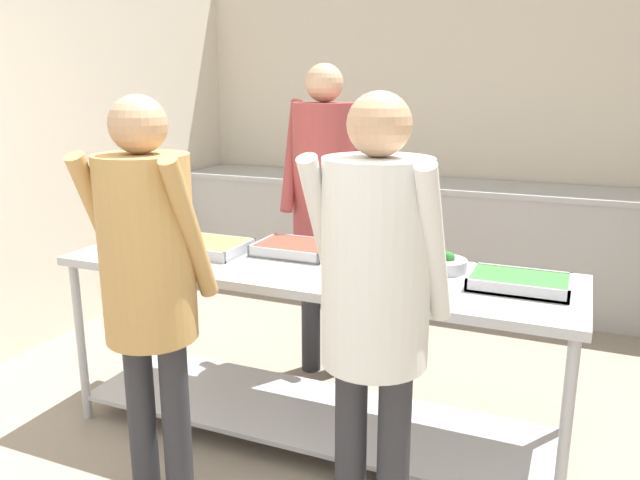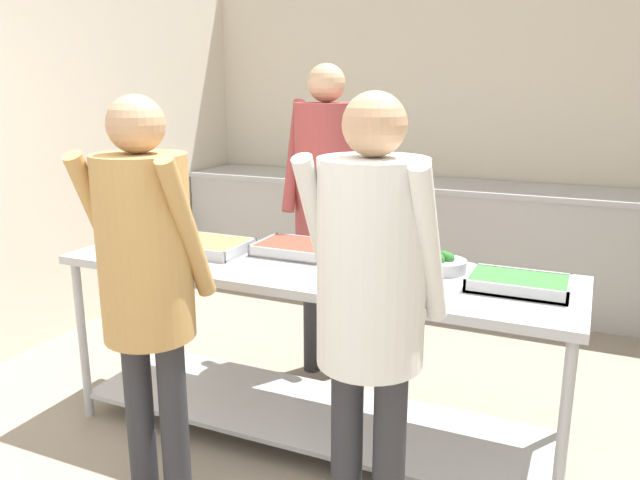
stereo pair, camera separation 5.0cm
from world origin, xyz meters
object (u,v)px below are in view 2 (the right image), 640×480
Objects in this scene: sauce_pan at (375,254)px; serving_tray_roast at (518,284)px; serving_tray_greens at (205,246)px; guest_serving_left at (146,268)px; plate_stack at (138,242)px; guest_serving_right at (371,287)px; cook_behind_counter at (326,188)px; broccoli_bowl at (444,265)px; water_bottle at (308,161)px; serving_tray_vegetables at (296,249)px.

serving_tray_roast is at bearing -10.65° from sauce_pan.
guest_serving_left is at bearing -71.36° from serving_tray_greens.
guest_serving_right reaches higher than plate_stack.
cook_behind_counter is at bearing 132.42° from sauce_pan.
cook_behind_counter is at bearing 119.29° from guest_serving_right.
serving_tray_greens is at bearing 149.97° from guest_serving_right.
plate_stack is at bearing -173.27° from serving_tray_greens.
broccoli_bowl is 0.71× the size of water_bottle.
sauce_pan is at bearing 169.35° from serving_tray_roast.
sauce_pan is 1.88× the size of broccoli_bowl.
guest_serving_right is 3.27m from water_bottle.
serving_tray_roast is at bearing -29.70° from cook_behind_counter.
serving_tray_roast is (1.90, 0.07, 0.01)m from plate_stack.
serving_tray_vegetables is at bearing -66.44° from water_bottle.
plate_stack is 1.58m from broccoli_bowl.
water_bottle is (-0.08, 2.27, 0.17)m from plate_stack.
serving_tray_roast is 2.97m from water_bottle.
serving_tray_vegetables reaches higher than plate_stack.
plate_stack is at bearing -177.97° from serving_tray_roast.
guest_serving_left is (0.25, -0.75, 0.13)m from serving_tray_greens.
broccoli_bowl is at bearing -33.47° from cook_behind_counter.
guest_serving_right is (0.86, 0.11, 0.01)m from guest_serving_left.
serving_tray_vegetables is 0.23× the size of guest_serving_left.
serving_tray_vegetables is at bearing 78.50° from guest_serving_left.
serving_tray_vegetables is at bearing 179.43° from broccoli_bowl.
serving_tray_roast is at bearing 31.47° from guest_serving_left.
plate_stack is 2.28m from water_bottle.
sauce_pan is 0.68m from serving_tray_roast.
serving_tray_vegetables is 0.42m from sauce_pan.
serving_tray_vegetables is 0.21× the size of cook_behind_counter.
serving_tray_greens is 0.46m from serving_tray_vegetables.
plate_stack is 0.15× the size of cook_behind_counter.
serving_tray_greens is at bearing -173.19° from broccoli_bowl.
cook_behind_counter is (0.37, 0.68, 0.22)m from serving_tray_greens.
broccoli_bowl is 0.36m from serving_tray_roast.
serving_tray_greens is 0.25× the size of guest_serving_left.
guest_serving_right reaches higher than serving_tray_roast.
sauce_pan is (0.42, -0.00, 0.02)m from serving_tray_vegetables.
sauce_pan is at bearing 9.73° from serving_tray_greens.
guest_serving_left is at bearing -94.67° from cook_behind_counter.
guest_serving_left is (-0.60, -0.90, 0.10)m from sauce_pan.
cook_behind_counter reaches higher than serving_tray_roast.
serving_tray_greens is at bearing 6.73° from plate_stack.
sauce_pan is 0.84m from guest_serving_right.
guest_serving_left is at bearing -148.53° from serving_tray_roast.
broccoli_bowl is 2.66m from water_bottle.
cook_behind_counter is at bearing 61.29° from serving_tray_greens.
guest_serving_right is at bearing -95.18° from broccoli_bowl.
guest_serving_right is at bearing -49.58° from serving_tray_vegetables.
plate_stack is 0.74× the size of serving_tray_vegetables.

